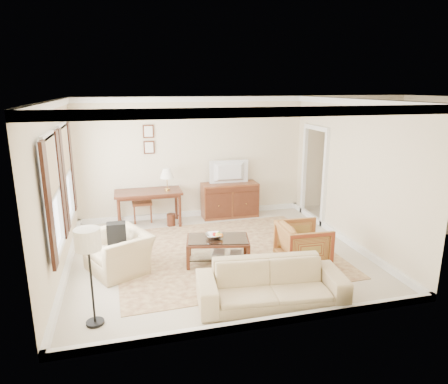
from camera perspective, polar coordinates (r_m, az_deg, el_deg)
name	(u,v)px	position (r m, az deg, el deg)	size (l,w,h in m)	color
room_shell	(217,124)	(7.12, -0.97, 9.63)	(5.51, 5.01, 2.91)	beige
annex_bedroom	(385,204)	(10.50, 22.05, -1.62)	(3.00, 2.70, 2.90)	beige
window_front	(53,195)	(6.47, -23.28, -0.42)	(0.12, 1.56, 1.80)	#CCB284
window_rear	(66,173)	(8.01, -21.68, 2.50)	(0.12, 1.56, 1.80)	#CCB284
doorway	(314,176)	(9.68, 12.71, 2.29)	(0.10, 1.12, 2.25)	white
rug	(225,252)	(7.81, 0.15, -8.63)	(4.07, 3.49, 0.01)	brown
writing_desk	(148,196)	(9.25, -10.76, -0.52)	(1.50, 0.75, 0.82)	#492215
desk_chair	(142,200)	(9.63, -11.67, -1.10)	(0.45, 0.45, 1.05)	brown
desk_lamp	(167,179)	(9.20, -8.14, 1.82)	(0.32, 0.32, 0.50)	silver
framed_prints	(149,139)	(9.45, -10.71, 7.43)	(0.25, 0.04, 0.68)	#492215
sideboard	(230,200)	(9.81, 0.81, -1.12)	(1.37, 0.53, 0.84)	brown
tv	(230,165)	(9.59, 0.86, 3.89)	(0.91, 0.53, 0.12)	black
coffee_table	(218,244)	(7.27, -0.89, -7.42)	(1.23, 0.87, 0.47)	#492215
fruit_bowl	(214,235)	(7.24, -1.45, -6.16)	(0.42, 0.42, 0.10)	silver
book_a	(213,252)	(7.40, -1.58, -8.51)	(0.28, 0.04, 0.38)	brown
book_b	(230,253)	(7.36, 0.89, -8.67)	(0.28, 0.03, 0.38)	brown
striped_armchair	(303,242)	(7.33, 11.24, -7.04)	(0.82, 0.77, 0.84)	maroon
club_armchair	(118,246)	(7.18, -14.86, -7.40)	(1.05, 0.68, 0.92)	#C8B887
backpack	(116,232)	(7.12, -15.11, -5.49)	(0.32, 0.22, 0.40)	black
sofa	(271,277)	(6.00, 6.79, -11.98)	(2.16, 0.63, 0.84)	#C8B887
floor_lamp	(88,247)	(5.46, -18.84, -7.39)	(0.34, 0.34, 1.37)	black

